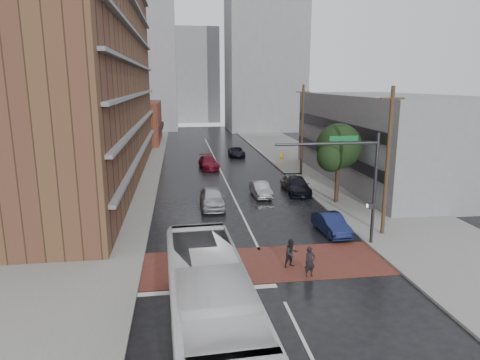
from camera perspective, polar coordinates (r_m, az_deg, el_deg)
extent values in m
plane|color=black|center=(24.69, 3.69, -11.52)|extent=(160.00, 160.00, 0.00)
cube|color=maroon|center=(25.13, 3.46, -11.04)|extent=(14.00, 5.00, 0.02)
cube|color=gray|center=(48.55, -15.95, 0.33)|extent=(9.00, 90.00, 0.15)
cube|color=gray|center=(50.73, 10.72, 1.12)|extent=(9.00, 90.00, 0.15)
cube|color=brown|center=(47.09, -20.34, 16.73)|extent=(10.00, 44.00, 28.00)
cube|color=brown|center=(76.64, -13.63, 7.48)|extent=(8.00, 16.00, 7.00)
cube|color=gray|center=(47.39, 18.65, 5.29)|extent=(11.00, 26.00, 9.00)
cube|color=gray|center=(100.60, -13.90, 15.79)|extent=(18.00, 16.00, 32.00)
cube|color=gray|center=(96.16, 3.32, 17.48)|extent=(16.00, 14.00, 36.00)
cube|color=gray|center=(117.11, -5.94, 13.66)|extent=(12.00, 10.00, 24.00)
cylinder|color=#332319|center=(37.37, 12.81, -0.12)|extent=(0.36, 0.36, 4.00)
sphere|color=black|center=(36.84, 13.04, 4.43)|extent=(3.80, 3.80, 3.80)
sphere|color=black|center=(35.90, 12.09, 2.97)|extent=(2.40, 2.40, 2.40)
sphere|color=black|center=(37.95, 13.70, 3.72)|extent=(2.60, 2.60, 2.60)
cylinder|color=#2D2D33|center=(28.06, 17.50, -1.32)|extent=(0.20, 0.20, 7.20)
cylinder|color=#2D2D33|center=(26.27, 11.60, 4.76)|extent=(6.40, 0.16, 0.16)
imported|color=gold|center=(25.63, 5.59, 2.50)|extent=(0.20, 0.16, 1.00)
cube|color=#0C5926|center=(26.59, 13.67, 5.41)|extent=(1.80, 0.05, 0.30)
cube|color=#2D2D33|center=(28.20, 16.90, -3.31)|extent=(0.30, 0.30, 0.35)
cylinder|color=#473321|center=(29.75, 19.06, 2.11)|extent=(0.26, 0.26, 10.00)
cube|color=#473321|center=(29.31, 19.67, 10.20)|extent=(1.60, 0.12, 0.12)
cylinder|color=#473321|center=(48.22, 8.28, 6.54)|extent=(0.26, 0.26, 10.00)
cube|color=#473321|center=(47.95, 8.45, 11.54)|extent=(1.60, 0.12, 0.12)
imported|color=white|center=(16.84, -3.84, -17.14)|extent=(3.55, 12.79, 3.53)
imported|color=black|center=(23.49, 9.30, -10.74)|extent=(0.68, 0.51, 1.68)
imported|color=black|center=(24.52, 6.85, -9.68)|extent=(0.95, 0.85, 1.64)
imported|color=#B8B9C0|center=(35.59, -3.75, -2.40)|extent=(2.03, 4.94, 1.68)
imported|color=#A6A6AD|center=(39.08, 2.79, -1.25)|extent=(1.56, 4.14, 1.35)
imported|color=maroon|center=(52.07, -4.21, 2.35)|extent=(2.47, 5.21, 1.47)
imported|color=black|center=(60.53, -0.45, 3.77)|extent=(2.25, 4.66, 1.28)
imported|color=#141C46|center=(30.26, 12.08, -5.73)|extent=(1.71, 4.24, 1.37)
imported|color=black|center=(40.63, 7.63, -0.73)|extent=(2.44, 5.16, 1.45)
imported|color=#A9AAB1|center=(41.73, 7.03, -0.36)|extent=(1.75, 4.24, 1.44)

